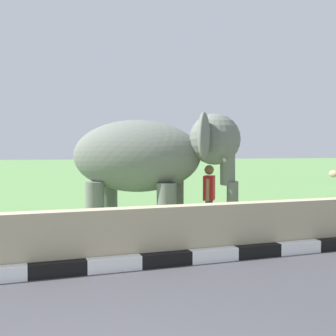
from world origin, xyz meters
name	(u,v)px	position (x,y,z in m)	size (l,w,h in m)	color
striped_curb	(27,272)	(-0.35, 4.13, 0.12)	(16.20, 0.20, 0.24)	white
barrier_parapet	(166,234)	(2.00, 4.43, 0.50)	(28.00, 0.36, 1.00)	tan
elephant	(151,158)	(2.45, 6.80, 1.83)	(3.95, 3.52, 2.83)	slate
person_handler	(209,196)	(3.80, 6.48, 0.93)	(0.42, 0.58, 1.66)	navy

